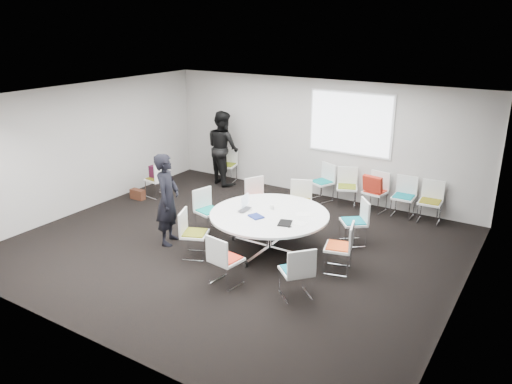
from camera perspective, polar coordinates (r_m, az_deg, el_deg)
The scene contains 31 objects.
room_shell at distance 9.04m, azimuth -1.92°, elevation 1.81°, with size 8.08×7.08×2.88m.
conference_table at distance 9.21m, azimuth 1.52°, elevation -3.57°, with size 2.19×2.19×0.73m.
projection_screen at distance 11.60m, azimuth 10.70°, elevation 7.68°, with size 1.90×0.03×1.35m, color white.
chair_ring_a at distance 8.67m, azimuth 9.41°, elevation -7.27°, with size 0.55×0.56×0.88m.
chair_ring_b at distance 9.74m, azimuth 11.10°, elevation -4.32°, with size 0.64×0.64×0.88m.
chair_ring_c at distance 10.61m, azimuth 5.03°, elevation -2.00°, with size 0.59×0.58×0.88m.
chair_ring_d at distance 10.76m, azimuth 0.33°, elevation -1.62°, with size 0.61×0.61×0.88m.
chair_ring_e at distance 10.13m, azimuth -5.43°, elevation -3.08°, with size 0.55×0.56×0.88m.
chair_ring_f at distance 9.12m, azimuth -7.05°, elevation -5.75°, with size 0.59×0.60×0.88m.
chair_ring_g at distance 8.16m, azimuth -3.47°, elevation -8.79°, with size 0.52×0.51×0.88m.
chair_ring_h at distance 7.83m, azimuth 4.64°, elevation -10.11°, with size 0.64×0.64×0.88m.
chair_back_a at distance 11.92m, azimuth 7.53°, elevation 0.32°, with size 0.60×0.59×0.88m.
chair_back_b at distance 11.67m, azimuth 10.30°, elevation -0.26°, with size 0.59×0.59×0.88m.
chair_back_c at distance 11.48m, azimuth 13.41°, elevation -0.80°, with size 0.52×0.51×0.88m.
chair_back_d at distance 11.32m, azimuth 16.44°, elevation -1.37°, with size 0.47×0.46×0.88m.
chair_back_e at distance 11.18m, azimuth 19.19°, elevation -1.92°, with size 0.48×0.47×0.88m.
chair_spare_left at distance 12.28m, azimuth -11.16°, elevation 0.67°, with size 0.51×0.52×0.88m.
chair_person_back at distance 13.24m, azimuth -3.33°, elevation 2.37°, with size 0.55×0.54×0.88m.
person_main at distance 9.53m, azimuth -10.08°, elevation -0.83°, with size 0.64×0.42×1.77m, color black.
person_back at distance 12.93m, azimuth -3.80°, elevation 5.08°, with size 0.93×0.72×1.91m, color black.
laptop at distance 9.24m, azimuth -1.07°, elevation -2.10°, with size 0.32×0.20×0.03m, color #333338.
laptop_lid at distance 9.40m, azimuth -1.26°, elevation -0.98°, with size 0.30×0.02×0.22m, color silver.
notebook_black at distance 8.69m, azimuth 3.33°, elevation -3.57°, with size 0.22×0.30×0.02m, color black.
tablet_folio at distance 8.96m, azimuth 0.01°, elevation -2.81°, with size 0.26×0.20×0.03m, color navy.
papers_right at distance 9.13m, azimuth 5.52°, elevation -2.55°, with size 0.30×0.21×0.00m, color white.
papers_front at distance 8.74m, azimuth 4.79°, elevation -3.53°, with size 0.30×0.21×0.00m, color white.
cup at distance 9.31m, azimuth 1.84°, elevation -1.73°, with size 0.08×0.08×0.09m, color white.
phone at distance 8.59m, azimuth 3.63°, elevation -3.92°, with size 0.14×0.07×0.01m, color black.
maroon_bag at distance 12.19m, azimuth -11.31°, elevation 2.22°, with size 0.40×0.14×0.28m, color #401126.
brown_bag at distance 12.28m, azimuth -13.38°, elevation -0.25°, with size 0.36×0.16×0.24m, color #472416.
red_jacket at distance 11.15m, azimuth 13.18°, elevation 0.92°, with size 0.44×0.10×0.35m, color #A82314.
Camera 1 is at (4.93, -7.14, 4.10)m, focal length 35.00 mm.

